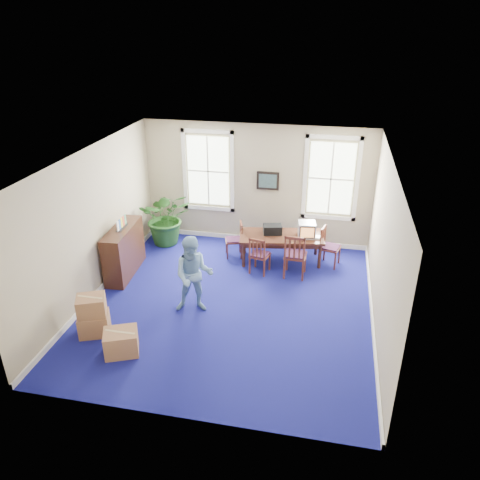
% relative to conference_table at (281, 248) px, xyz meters
% --- Properties ---
extents(floor, '(6.50, 6.50, 0.00)m').
position_rel_conference_table_xyz_m(floor, '(-0.82, -2.21, -0.35)').
color(floor, navy).
rests_on(floor, ground).
extents(ceiling, '(6.50, 6.50, 0.00)m').
position_rel_conference_table_xyz_m(ceiling, '(-0.82, -2.21, 2.85)').
color(ceiling, white).
rests_on(ceiling, ground).
extents(wall_back, '(6.50, 0.00, 6.50)m').
position_rel_conference_table_xyz_m(wall_back, '(-0.82, 1.04, 1.25)').
color(wall_back, tan).
rests_on(wall_back, ground).
extents(wall_front, '(6.50, 0.00, 6.50)m').
position_rel_conference_table_xyz_m(wall_front, '(-0.82, -5.46, 1.25)').
color(wall_front, tan).
rests_on(wall_front, ground).
extents(wall_left, '(0.00, 6.50, 6.50)m').
position_rel_conference_table_xyz_m(wall_left, '(-3.82, -2.21, 1.25)').
color(wall_left, tan).
rests_on(wall_left, ground).
extents(wall_right, '(0.00, 6.50, 6.50)m').
position_rel_conference_table_xyz_m(wall_right, '(2.18, -2.21, 1.25)').
color(wall_right, tan).
rests_on(wall_right, ground).
extents(baseboard_back, '(6.00, 0.04, 0.12)m').
position_rel_conference_table_xyz_m(baseboard_back, '(-0.82, 1.01, -0.29)').
color(baseboard_back, white).
rests_on(baseboard_back, ground).
extents(baseboard_left, '(0.04, 6.50, 0.12)m').
position_rel_conference_table_xyz_m(baseboard_left, '(-3.79, -2.21, -0.29)').
color(baseboard_left, white).
rests_on(baseboard_left, ground).
extents(baseboard_right, '(0.04, 6.50, 0.12)m').
position_rel_conference_table_xyz_m(baseboard_right, '(2.15, -2.21, -0.29)').
color(baseboard_right, white).
rests_on(baseboard_right, ground).
extents(window_left, '(1.40, 0.12, 2.20)m').
position_rel_conference_table_xyz_m(window_left, '(-2.12, 1.02, 1.55)').
color(window_left, white).
rests_on(window_left, ground).
extents(window_right, '(1.40, 0.12, 2.20)m').
position_rel_conference_table_xyz_m(window_right, '(1.08, 1.02, 1.55)').
color(window_right, white).
rests_on(window_right, ground).
extents(wall_picture, '(0.58, 0.06, 0.48)m').
position_rel_conference_table_xyz_m(wall_picture, '(-0.52, 0.99, 1.40)').
color(wall_picture, black).
rests_on(wall_picture, ground).
extents(conference_table, '(2.18, 1.26, 0.70)m').
position_rel_conference_table_xyz_m(conference_table, '(0.00, 0.00, 0.00)').
color(conference_table, '#3F2014').
rests_on(conference_table, ground).
extents(crt_tv, '(0.47, 0.50, 0.37)m').
position_rel_conference_table_xyz_m(crt_tv, '(0.61, 0.05, 0.54)').
color(crt_tv, '#B7B7BC').
rests_on(crt_tv, conference_table).
extents(game_console, '(0.16, 0.19, 0.04)m').
position_rel_conference_table_xyz_m(game_console, '(0.89, 0.00, 0.37)').
color(game_console, white).
rests_on(game_console, conference_table).
extents(equipment_bag, '(0.51, 0.40, 0.23)m').
position_rel_conference_table_xyz_m(equipment_bag, '(-0.23, 0.05, 0.46)').
color(equipment_bag, black).
rests_on(equipment_bag, conference_table).
extents(chair_near_left, '(0.51, 0.51, 0.95)m').
position_rel_conference_table_xyz_m(chair_near_left, '(-0.42, -0.70, 0.13)').
color(chair_near_left, brown).
rests_on(chair_near_left, ground).
extents(chair_near_right, '(0.52, 0.52, 1.12)m').
position_rel_conference_table_xyz_m(chair_near_right, '(0.42, -0.70, 0.21)').
color(chair_near_right, brown).
rests_on(chair_near_right, ground).
extents(chair_end_left, '(0.52, 0.52, 0.92)m').
position_rel_conference_table_xyz_m(chair_end_left, '(-1.21, 0.00, 0.11)').
color(chair_end_left, brown).
rests_on(chair_end_left, ground).
extents(chair_end_right, '(0.54, 0.54, 0.99)m').
position_rel_conference_table_xyz_m(chair_end_right, '(1.21, 0.00, 0.14)').
color(chair_end_right, brown).
rests_on(chair_end_right, ground).
extents(man, '(0.93, 0.79, 1.67)m').
position_rel_conference_table_xyz_m(man, '(-1.48, -2.57, 0.49)').
color(man, '#719BC2').
rests_on(man, ground).
extents(credenza, '(0.57, 1.63, 1.26)m').
position_rel_conference_table_xyz_m(credenza, '(-3.57, -1.38, 0.28)').
color(credenza, '#3F2014').
rests_on(credenza, ground).
extents(brochure_rack, '(0.32, 0.60, 0.27)m').
position_rel_conference_table_xyz_m(brochure_rack, '(-3.55, -1.38, 1.04)').
color(brochure_rack, '#99999E').
rests_on(brochure_rack, credenza).
extents(potted_plant, '(1.66, 1.54, 1.51)m').
position_rel_conference_table_xyz_m(potted_plant, '(-3.13, 0.40, 0.40)').
color(potted_plant, '#1D4A18').
rests_on(potted_plant, ground).
extents(cardboard_boxes, '(1.94, 1.94, 0.87)m').
position_rel_conference_table_xyz_m(cardboard_boxes, '(-2.95, -3.64, 0.08)').
color(cardboard_boxes, '#A67049').
rests_on(cardboard_boxes, ground).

